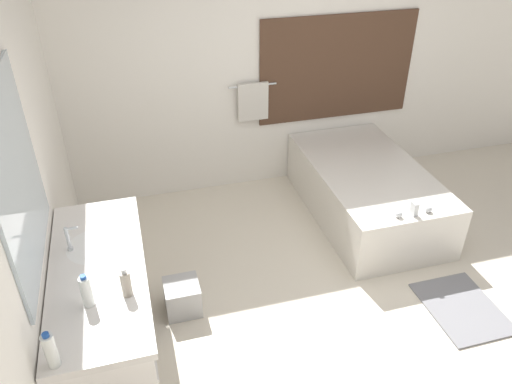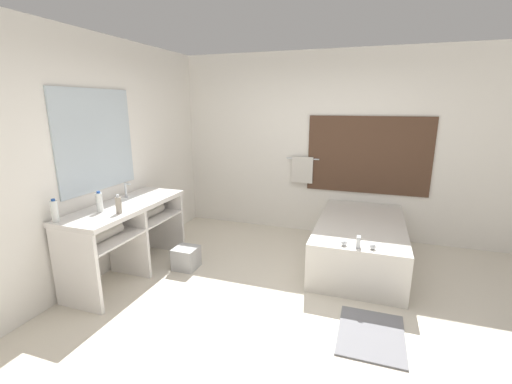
{
  "view_description": "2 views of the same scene",
  "coord_description": "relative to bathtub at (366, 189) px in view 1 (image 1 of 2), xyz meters",
  "views": [
    {
      "loc": [
        -1.57,
        -2.5,
        2.96
      ],
      "look_at": [
        -0.67,
        0.72,
        0.82
      ],
      "focal_mm": 35.0,
      "sensor_mm": 36.0,
      "label": 1
    },
    {
      "loc": [
        0.69,
        -2.93,
        1.94
      ],
      "look_at": [
        -0.62,
        0.92,
        0.9
      ],
      "focal_mm": 24.0,
      "sensor_mm": 36.0,
      "label": 2
    }
  ],
  "objects": [
    {
      "name": "wall_left_with_mirror",
      "position": [
        -2.86,
        -1.27,
        1.06
      ],
      "size": [
        0.08,
        7.4,
        2.7
      ],
      "color": "white",
      "rests_on": "ground_plane"
    },
    {
      "name": "water_bottle_2",
      "position": [
        -2.73,
        -1.9,
        0.67
      ],
      "size": [
        0.06,
        0.06,
        0.23
      ],
      "color": "silver",
      "rests_on": "vanity_counter"
    },
    {
      "name": "wall_back_with_blinds",
      "position": [
        -0.61,
        0.96,
        1.05
      ],
      "size": [
        7.4,
        0.13,
        2.7
      ],
      "color": "white",
      "rests_on": "ground_plane"
    },
    {
      "name": "water_bottle_1",
      "position": [
        -2.56,
        -1.51,
        0.67
      ],
      "size": [
        0.06,
        0.06,
        0.22
      ],
      "color": "silver",
      "rests_on": "vanity_counter"
    },
    {
      "name": "sink_faucet",
      "position": [
        -2.68,
        -0.96,
        0.65
      ],
      "size": [
        0.09,
        0.04,
        0.18
      ],
      "color": "silver",
      "rests_on": "vanity_counter"
    },
    {
      "name": "soap_dispenser",
      "position": [
        -2.35,
        -1.49,
        0.65
      ],
      "size": [
        0.06,
        0.06,
        0.2
      ],
      "color": "gray",
      "rests_on": "vanity_counter"
    },
    {
      "name": "waste_bin",
      "position": [
        -1.99,
        -0.84,
        -0.16
      ],
      "size": [
        0.27,
        0.27,
        0.27
      ],
      "color": "#B2B2B2",
      "rests_on": "ground_plane"
    },
    {
      "name": "ground_plane",
      "position": [
        -0.63,
        -1.27,
        -0.3
      ],
      "size": [
        16.0,
        16.0,
        0.0
      ],
      "primitive_type": "plane",
      "color": "beige",
      "rests_on": "ground"
    },
    {
      "name": "vanity_counter",
      "position": [
        -2.52,
        -1.17,
        0.34
      ],
      "size": [
        0.6,
        1.55,
        0.86
      ],
      "color": "white",
      "rests_on": "ground_plane"
    },
    {
      "name": "bath_mat",
      "position": [
        0.18,
        -1.44,
        -0.29
      ],
      "size": [
        0.55,
        0.71,
        0.02
      ],
      "color": "slate",
      "rests_on": "ground_plane"
    },
    {
      "name": "bathtub",
      "position": [
        0.0,
        0.0,
        0.0
      ],
      "size": [
        1.03,
        1.84,
        0.66
      ],
      "color": "silver",
      "rests_on": "ground_plane"
    }
  ]
}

